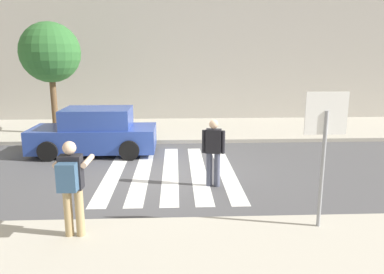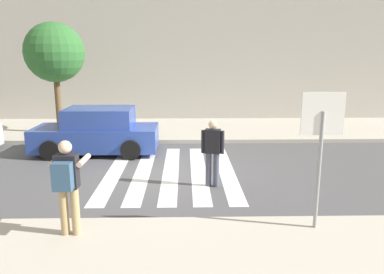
# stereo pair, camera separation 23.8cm
# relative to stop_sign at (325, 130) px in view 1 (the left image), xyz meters

# --- Properties ---
(ground_plane) EXTENTS (120.00, 120.00, 0.00)m
(ground_plane) POSITION_rel_stop_sign_xyz_m (-2.82, 3.67, -1.97)
(ground_plane) COLOR #4C4C4F
(sidewalk_far) EXTENTS (60.00, 4.80, 0.14)m
(sidewalk_far) POSITION_rel_stop_sign_xyz_m (-2.82, 9.67, -1.90)
(sidewalk_far) COLOR #B2AD9E
(sidewalk_far) RESTS_ON ground
(building_facade_far) EXTENTS (56.00, 4.00, 6.80)m
(building_facade_far) POSITION_rel_stop_sign_xyz_m (-2.82, 14.07, 1.42)
(building_facade_far) COLOR #ADA89E
(building_facade_far) RESTS_ON ground
(crosswalk_stripe_0) EXTENTS (0.44, 5.20, 0.01)m
(crosswalk_stripe_0) POSITION_rel_stop_sign_xyz_m (-4.42, 3.87, -1.97)
(crosswalk_stripe_0) COLOR silver
(crosswalk_stripe_0) RESTS_ON ground
(crosswalk_stripe_1) EXTENTS (0.44, 5.20, 0.01)m
(crosswalk_stripe_1) POSITION_rel_stop_sign_xyz_m (-3.62, 3.87, -1.97)
(crosswalk_stripe_1) COLOR silver
(crosswalk_stripe_1) RESTS_ON ground
(crosswalk_stripe_2) EXTENTS (0.44, 5.20, 0.01)m
(crosswalk_stripe_2) POSITION_rel_stop_sign_xyz_m (-2.82, 3.87, -1.97)
(crosswalk_stripe_2) COLOR silver
(crosswalk_stripe_2) RESTS_ON ground
(crosswalk_stripe_3) EXTENTS (0.44, 5.20, 0.01)m
(crosswalk_stripe_3) POSITION_rel_stop_sign_xyz_m (-2.02, 3.87, -1.97)
(crosswalk_stripe_3) COLOR silver
(crosswalk_stripe_3) RESTS_ON ground
(crosswalk_stripe_4) EXTENTS (0.44, 5.20, 0.01)m
(crosswalk_stripe_4) POSITION_rel_stop_sign_xyz_m (-1.22, 3.87, -1.97)
(crosswalk_stripe_4) COLOR silver
(crosswalk_stripe_4) RESTS_ON ground
(stop_sign) EXTENTS (0.76, 0.08, 2.52)m
(stop_sign) POSITION_rel_stop_sign_xyz_m (0.00, 0.00, 0.00)
(stop_sign) COLOR gray
(stop_sign) RESTS_ON sidewalk_near
(photographer_with_backpack) EXTENTS (0.59, 0.85, 1.72)m
(photographer_with_backpack) POSITION_rel_stop_sign_xyz_m (-4.47, -0.22, -0.81)
(photographer_with_backpack) COLOR tan
(photographer_with_backpack) RESTS_ON sidewalk_near
(pedestrian_crossing) EXTENTS (0.57, 0.31, 1.72)m
(pedestrian_crossing) POSITION_rel_stop_sign_xyz_m (-1.72, 2.63, -1.00)
(pedestrian_crossing) COLOR #474C60
(pedestrian_crossing) RESTS_ON ground
(parked_car_blue) EXTENTS (4.10, 1.92, 1.55)m
(parked_car_blue) POSITION_rel_stop_sign_xyz_m (-5.36, 5.97, -1.25)
(parked_car_blue) COLOR #284293
(parked_car_blue) RESTS_ON ground
(street_tree_west) EXTENTS (2.34, 2.34, 4.39)m
(street_tree_west) POSITION_rel_stop_sign_xyz_m (-7.53, 8.76, 1.36)
(street_tree_west) COLOR brown
(street_tree_west) RESTS_ON sidewalk_far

